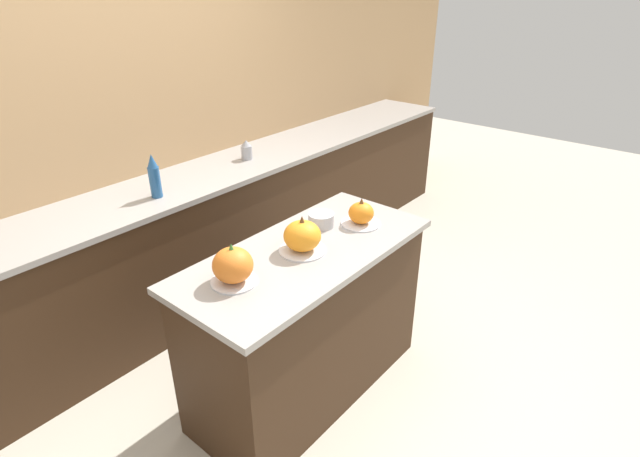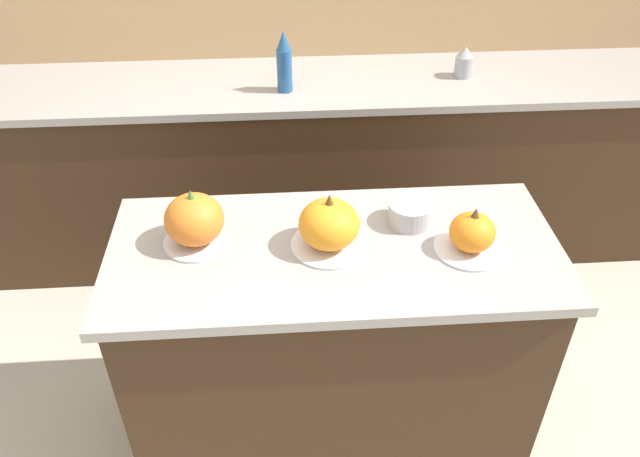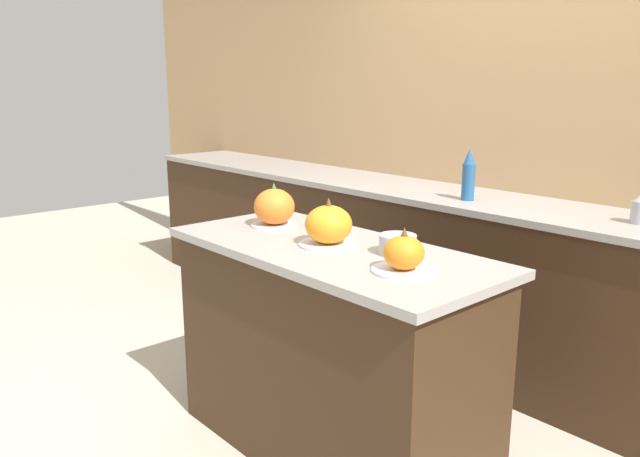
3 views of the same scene
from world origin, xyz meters
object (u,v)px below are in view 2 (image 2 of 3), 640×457
at_px(bottle_short, 464,63).
at_px(mixing_bowl, 410,213).
at_px(pumpkin_cake_left, 194,221).
at_px(pumpkin_cake_right, 472,234).
at_px(pumpkin_cake_center, 329,226).
at_px(bottle_tall, 284,63).

relative_size(bottle_short, mixing_bowl, 0.99).
height_order(pumpkin_cake_left, mixing_bowl, pumpkin_cake_left).
bearing_deg(pumpkin_cake_right, pumpkin_cake_center, 173.58).
bearing_deg(mixing_bowl, pumpkin_cake_left, -175.22).
height_order(bottle_tall, mixing_bowl, bottle_tall).
distance_m(pumpkin_cake_right, bottle_tall, 1.25).
bearing_deg(bottle_short, pumpkin_cake_center, -121.41).
distance_m(bottle_tall, mixing_bowl, 1.05).
bearing_deg(pumpkin_cake_center, bottle_short, 58.59).
height_order(pumpkin_cake_center, bottle_short, pumpkin_cake_center).
height_order(pumpkin_cake_right, bottle_tall, bottle_tall).
bearing_deg(pumpkin_cake_right, bottle_tall, 115.53).
bearing_deg(pumpkin_cake_left, pumpkin_cake_center, -6.46).
distance_m(pumpkin_cake_right, bottle_short, 1.26).
xyz_separation_m(pumpkin_cake_right, mixing_bowl, (-0.16, 0.15, -0.02)).
relative_size(pumpkin_cake_right, mixing_bowl, 1.56).
bearing_deg(bottle_tall, pumpkin_cake_center, -84.32).
height_order(pumpkin_cake_right, mixing_bowl, pumpkin_cake_right).
relative_size(pumpkin_cake_center, bottle_tall, 0.89).
xyz_separation_m(pumpkin_cake_left, pumpkin_cake_right, (0.84, -0.09, -0.02)).
bearing_deg(bottle_tall, pumpkin_cake_right, -64.47).
bearing_deg(bottle_short, pumpkin_cake_left, -134.96).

